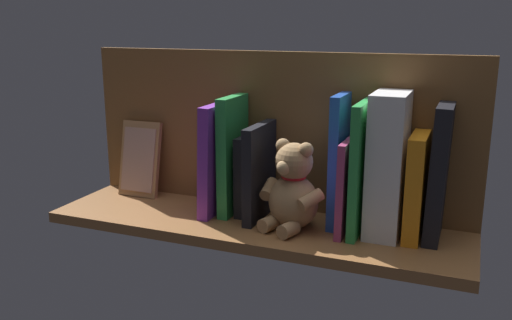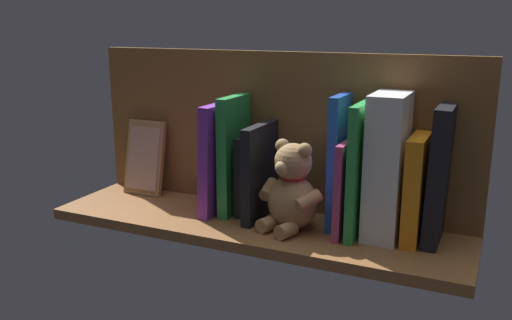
% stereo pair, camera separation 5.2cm
% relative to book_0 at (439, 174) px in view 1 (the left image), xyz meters
% --- Properties ---
extents(ground_plane, '(0.87, 0.25, 0.02)m').
position_rel_book_0_xyz_m(ground_plane, '(0.35, 0.03, -0.14)').
color(ground_plane, brown).
extents(shelf_back_panel, '(0.87, 0.02, 0.34)m').
position_rel_book_0_xyz_m(shelf_back_panel, '(0.35, -0.07, 0.04)').
color(shelf_back_panel, brown).
rests_on(shelf_back_panel, ground_plane).
extents(book_0, '(0.04, 0.11, 0.26)m').
position_rel_book_0_xyz_m(book_0, '(0.00, 0.00, 0.00)').
color(book_0, black).
rests_on(book_0, ground_plane).
extents(book_1, '(0.03, 0.12, 0.20)m').
position_rel_book_0_xyz_m(book_1, '(0.04, 0.00, -0.03)').
color(book_1, orange).
rests_on(book_1, ground_plane).
extents(dictionary_thick_white, '(0.06, 0.12, 0.28)m').
position_rel_book_0_xyz_m(dictionary_thick_white, '(0.09, 0.01, 0.01)').
color(dictionary_thick_white, white).
rests_on(dictionary_thick_white, ground_plane).
extents(book_2, '(0.02, 0.14, 0.26)m').
position_rel_book_0_xyz_m(book_2, '(0.14, 0.02, -0.00)').
color(book_2, green).
rests_on(book_2, ground_plane).
extents(book_3, '(0.02, 0.14, 0.19)m').
position_rel_book_0_xyz_m(book_3, '(0.17, 0.02, -0.04)').
color(book_3, '#B23F72').
rests_on(book_3, ground_plane).
extents(book_4, '(0.02, 0.10, 0.27)m').
position_rel_book_0_xyz_m(book_4, '(0.19, -0.01, 0.00)').
color(book_4, blue).
rests_on(book_4, ground_plane).
extents(teddy_bear, '(0.14, 0.14, 0.18)m').
position_rel_book_0_xyz_m(teddy_bear, '(0.27, 0.05, -0.05)').
color(teddy_bear, tan).
rests_on(teddy_bear, ground_plane).
extents(book_5, '(0.02, 0.14, 0.20)m').
position_rel_book_0_xyz_m(book_5, '(0.35, 0.02, -0.03)').
color(book_5, black).
rests_on(book_5, ground_plane).
extents(book_6, '(0.03, 0.10, 0.17)m').
position_rel_book_0_xyz_m(book_6, '(0.39, -0.01, -0.04)').
color(book_6, black).
rests_on(book_6, ground_plane).
extents(book_7, '(0.02, 0.12, 0.25)m').
position_rel_book_0_xyz_m(book_7, '(0.42, 0.00, -0.00)').
color(book_7, green).
rests_on(book_7, ground_plane).
extents(book_8, '(0.03, 0.14, 0.24)m').
position_rel_book_0_xyz_m(book_8, '(0.45, 0.01, -0.01)').
color(book_8, purple).
rests_on(book_8, ground_plane).
extents(picture_frame_leaning, '(0.10, 0.05, 0.18)m').
position_rel_book_0_xyz_m(picture_frame_leaning, '(0.67, -0.03, -0.04)').
color(picture_frame_leaning, '#A87A4C').
rests_on(picture_frame_leaning, ground_plane).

